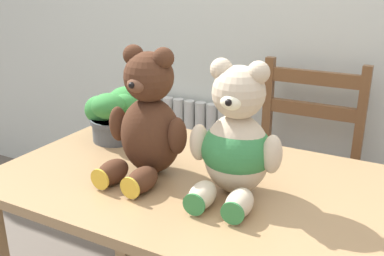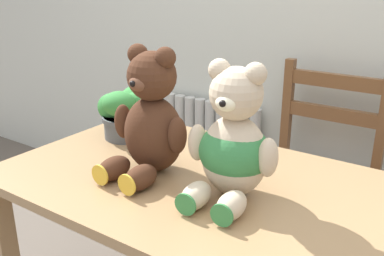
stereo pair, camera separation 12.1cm
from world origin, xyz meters
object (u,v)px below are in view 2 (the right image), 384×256
at_px(wooden_chair_behind, 315,181).
at_px(potted_plant, 129,111).
at_px(teddy_bear_right, 233,145).
at_px(teddy_bear_left, 150,120).

bearing_deg(wooden_chair_behind, potted_plant, 44.68).
relative_size(wooden_chair_behind, teddy_bear_right, 2.58).
distance_m(teddy_bear_right, potted_plant, 0.58).
height_order(teddy_bear_left, potted_plant, teddy_bear_left).
xyz_separation_m(wooden_chair_behind, potted_plant, (-0.55, -0.55, 0.36)).
bearing_deg(wooden_chair_behind, teddy_bear_left, 68.68).
height_order(wooden_chair_behind, teddy_bear_left, teddy_bear_left).
distance_m(teddy_bear_left, potted_plant, 0.33).
relative_size(teddy_bear_left, teddy_bear_right, 1.04).
bearing_deg(teddy_bear_right, potted_plant, -22.87).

